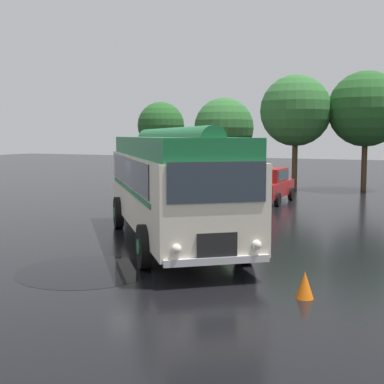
{
  "coord_description": "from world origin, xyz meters",
  "views": [
    {
      "loc": [
        7.99,
        -14.19,
        3.27
      ],
      "look_at": [
        0.37,
        1.61,
        1.4
      ],
      "focal_mm": 50.0,
      "sensor_mm": 36.0,
      "label": 1
    }
  ],
  "objects_px": {
    "vintage_bus": "(171,181)",
    "box_van": "(167,172)",
    "car_near_left": "(218,182)",
    "car_mid_left": "(267,185)",
    "traffic_cone": "(305,285)"
  },
  "relations": [
    {
      "from": "vintage_bus",
      "to": "traffic_cone",
      "type": "distance_m",
      "value": 6.62
    },
    {
      "from": "box_van",
      "to": "car_near_left",
      "type": "bearing_deg",
      "value": 17.19
    },
    {
      "from": "car_near_left",
      "to": "traffic_cone",
      "type": "distance_m",
      "value": 17.25
    },
    {
      "from": "car_near_left",
      "to": "car_mid_left",
      "type": "distance_m",
      "value": 2.86
    },
    {
      "from": "vintage_bus",
      "to": "box_van",
      "type": "xyz_separation_m",
      "value": [
        -5.76,
        10.43,
        -0.53
      ]
    },
    {
      "from": "car_near_left",
      "to": "traffic_cone",
      "type": "relative_size",
      "value": 7.75
    },
    {
      "from": "car_mid_left",
      "to": "traffic_cone",
      "type": "xyz_separation_m",
      "value": [
        5.46,
        -14.62,
        -0.57
      ]
    },
    {
      "from": "car_near_left",
      "to": "traffic_cone",
      "type": "bearing_deg",
      "value": -61.3
    },
    {
      "from": "vintage_bus",
      "to": "car_mid_left",
      "type": "distance_m",
      "value": 10.79
    },
    {
      "from": "vintage_bus",
      "to": "car_near_left",
      "type": "distance_m",
      "value": 11.72
    },
    {
      "from": "vintage_bus",
      "to": "box_van",
      "type": "bearing_deg",
      "value": 118.9
    },
    {
      "from": "car_near_left",
      "to": "box_van",
      "type": "bearing_deg",
      "value": -162.81
    },
    {
      "from": "car_mid_left",
      "to": "traffic_cone",
      "type": "relative_size",
      "value": 7.73
    },
    {
      "from": "car_near_left",
      "to": "car_mid_left",
      "type": "bearing_deg",
      "value": -10.13
    },
    {
      "from": "vintage_bus",
      "to": "traffic_cone",
      "type": "relative_size",
      "value": 16.98
    }
  ]
}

